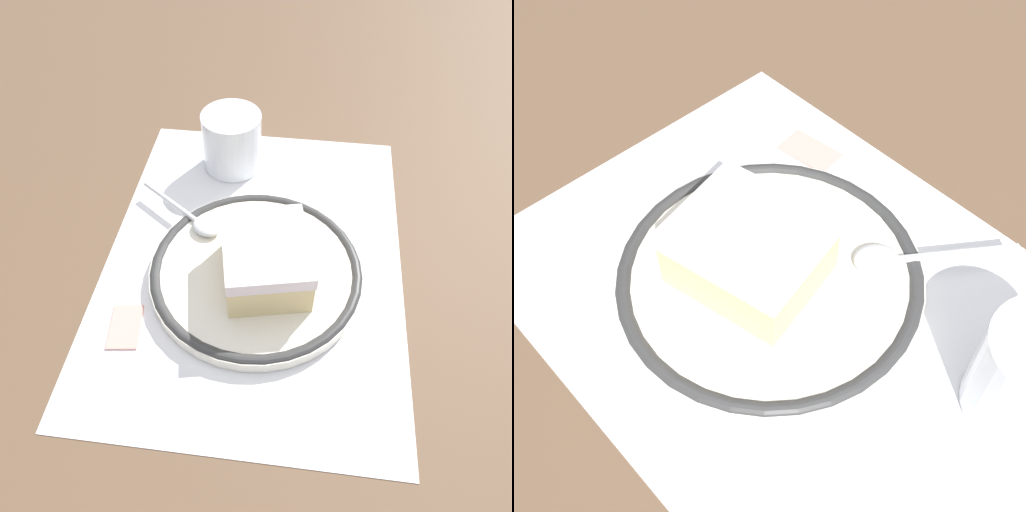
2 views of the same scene
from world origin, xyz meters
The scene contains 7 objects.
ground_plane centered at (0.00, 0.00, 0.00)m, with size 2.40×2.40×0.00m, color brown.
placemat centered at (0.00, 0.00, 0.00)m, with size 0.43×0.32×0.00m, color white.
plate centered at (-0.03, -0.01, 0.01)m, with size 0.22×0.22×0.02m.
cake_slice centered at (-0.04, -0.02, 0.04)m, with size 0.11×0.10×0.05m.
spoon centered at (0.03, 0.07, 0.02)m, with size 0.09×0.11×0.01m.
cup centered at (0.15, 0.05, 0.03)m, with size 0.07×0.07×0.07m.
sugar_packet centered at (-0.11, 0.12, 0.00)m, with size 0.05×0.03×0.01m, color #E5998C.
Camera 1 is at (-0.33, -0.04, 0.41)m, focal length 33.53 mm.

